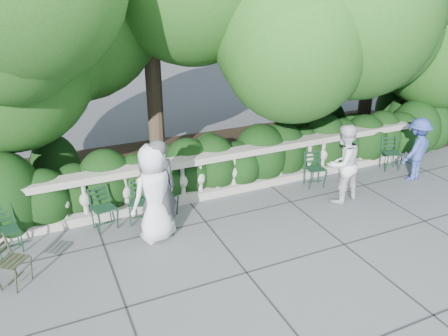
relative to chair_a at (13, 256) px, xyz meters
name	(u,v)px	position (x,y,z in m)	size (l,w,h in m)	color
ground	(246,236)	(4.00, -1.12, 0.00)	(90.00, 90.00, 0.00)	#4E4F55
balustrade	(209,176)	(4.00, 0.68, 0.49)	(12.00, 0.44, 1.00)	#9E998E
shrub_hedge	(190,176)	(4.00, 1.88, 0.00)	(15.00, 2.60, 1.70)	black
tree_canopy	(211,3)	(4.69, 2.07, 3.96)	(15.04, 6.52, 6.78)	#3F3023
chair_a	(13,256)	(0.00, 0.00, 0.00)	(0.44, 0.48, 0.84)	black
chair_b	(109,231)	(1.69, 0.11, 0.00)	(0.44, 0.48, 0.84)	black
chair_c	(141,226)	(2.29, 0.06, 0.00)	(0.44, 0.48, 0.84)	black
chair_d	(171,218)	(2.92, 0.11, 0.00)	(0.44, 0.48, 0.84)	black
chair_e	(316,189)	(6.39, -0.01, 0.00)	(0.44, 0.48, 0.84)	black
chair_f	(392,172)	(8.69, 0.02, 0.00)	(0.44, 0.48, 0.84)	black
chair_weathered	(25,286)	(0.16, -0.97, 0.00)	(0.44, 0.48, 0.84)	black
person_businessman	(155,193)	(2.48, -0.48, 0.93)	(0.90, 0.59, 1.85)	white
person_woman_grey	(158,190)	(2.55, -0.44, 0.96)	(0.70, 0.46, 1.92)	#404045
person_casual_man	(343,164)	(6.51, -0.66, 0.86)	(0.83, 0.65, 1.72)	silver
person_older_blue	(416,149)	(8.82, -0.49, 0.76)	(0.98, 0.56, 1.52)	#324496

